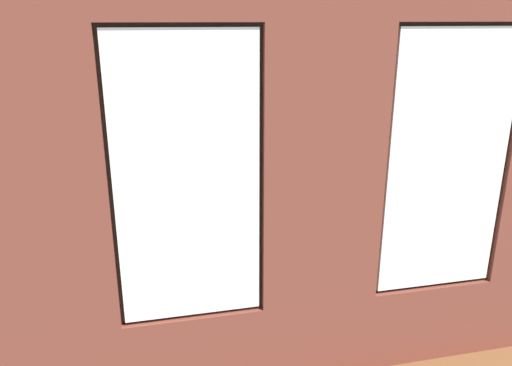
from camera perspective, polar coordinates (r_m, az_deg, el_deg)
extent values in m
cube|color=brown|center=(6.70, -0.38, -7.87)|extent=(6.63, 5.73, 0.10)
cube|color=brown|center=(3.86, 7.54, -2.12)|extent=(0.95, 0.16, 3.14)
cube|color=brown|center=(4.83, 18.74, -14.64)|extent=(1.08, 0.16, 0.72)
cube|color=brown|center=(4.10, 22.71, 18.47)|extent=(1.08, 0.16, 0.26)
cube|color=white|center=(4.21, 21.01, 1.86)|extent=(1.02, 0.03, 2.10)
cube|color=#38281E|center=(4.26, 20.58, 2.09)|extent=(1.08, 0.04, 2.16)
cube|color=brown|center=(4.25, -6.96, -18.71)|extent=(1.08, 0.16, 0.72)
cube|color=brown|center=(3.40, -8.78, 19.89)|extent=(1.08, 0.16, 0.26)
cube|color=white|center=(3.53, -7.78, -0.09)|extent=(1.02, 0.03, 2.10)
cube|color=#38281E|center=(3.59, -7.87, 0.21)|extent=(1.08, 0.04, 2.16)
cube|color=olive|center=(4.33, 6.59, -12.62)|extent=(3.32, 0.24, 0.06)
cube|color=black|center=(3.78, 7.45, 6.77)|extent=(0.43, 0.03, 0.54)
cube|color=teal|center=(3.79, 7.37, 6.82)|extent=(0.37, 0.01, 0.48)
cube|color=black|center=(4.94, -3.13, -14.82)|extent=(1.99, 0.85, 0.42)
cube|color=black|center=(4.46, -2.48, -12.76)|extent=(1.99, 0.24, 0.38)
cube|color=black|center=(4.98, 7.06, -10.50)|extent=(0.22, 0.85, 0.24)
cube|color=black|center=(4.74, -14.05, -12.57)|extent=(0.22, 0.85, 0.24)
cube|color=#232326|center=(4.90, 1.29, -11.39)|extent=(0.71, 0.65, 0.12)
cube|color=#232326|center=(4.80, -7.93, -12.31)|extent=(0.71, 0.65, 0.12)
cube|color=black|center=(7.53, 16.42, -3.45)|extent=(0.99, 1.94, 0.42)
cube|color=black|center=(7.54, 18.94, -0.45)|extent=(0.39, 1.89, 0.38)
cube|color=black|center=(8.14, 14.25, 0.71)|extent=(0.86, 0.29, 0.24)
cube|color=black|center=(6.73, 19.52, -3.56)|extent=(0.86, 0.29, 0.24)
cube|color=#232326|center=(7.73, 15.24, -0.64)|extent=(0.70, 0.71, 0.12)
cube|color=#232326|center=(7.12, 17.49, -2.51)|extent=(0.70, 0.71, 0.12)
cube|color=tan|center=(6.64, -1.99, -3.77)|extent=(1.41, 0.71, 0.04)
cube|color=tan|center=(7.12, 2.70, -4.07)|extent=(0.07, 0.07, 0.39)
cube|color=tan|center=(6.91, -7.72, -4.94)|extent=(0.07, 0.07, 0.39)
cube|color=tan|center=(6.61, 4.05, -5.96)|extent=(0.07, 0.07, 0.39)
cube|color=tan|center=(6.38, -7.21, -6.99)|extent=(0.07, 0.07, 0.39)
cylinder|color=#B23D38|center=(6.46, -5.52, -3.88)|extent=(0.08, 0.08, 0.09)
cylinder|color=#B7333D|center=(6.66, -3.63, -2.99)|extent=(0.08, 0.08, 0.12)
cube|color=#B2B2B7|center=(6.55, -0.91, -3.78)|extent=(0.12, 0.18, 0.02)
cube|color=#59595B|center=(6.82, 1.02, -2.87)|extent=(0.07, 0.17, 0.02)
cube|color=black|center=(6.43, -24.15, -7.68)|extent=(0.95, 0.42, 0.53)
cube|color=black|center=(6.31, -24.49, -5.30)|extent=(0.50, 0.20, 0.05)
cube|color=black|center=(6.29, -24.56, -4.84)|extent=(0.06, 0.04, 0.06)
cube|color=black|center=(6.17, -25.01, -1.71)|extent=(1.13, 0.04, 0.67)
cube|color=black|center=(6.19, -24.97, -1.64)|extent=(1.08, 0.01, 0.62)
cylinder|color=olive|center=(8.23, -3.37, -1.35)|extent=(0.46, 0.46, 0.28)
ellipsoid|color=silver|center=(8.12, -3.41, 0.76)|extent=(1.02, 1.02, 0.41)
ellipsoid|color=navy|center=(8.08, -3.95, 1.41)|extent=(0.44, 0.44, 0.18)
cylinder|color=gray|center=(5.58, -20.04, -12.67)|extent=(0.30, 0.30, 0.28)
cylinder|color=brown|center=(5.41, -20.45, -9.44)|extent=(0.05, 0.05, 0.43)
cone|color=#286B2D|center=(5.31, -23.57, -5.17)|extent=(0.59, 0.21, 0.53)
cone|color=#286B2D|center=(5.07, -23.06, -6.51)|extent=(0.46, 0.56, 0.49)
cone|color=#286B2D|center=(5.03, -20.54, -5.53)|extent=(0.28, 0.51, 0.61)
cone|color=#286B2D|center=(5.11, -18.81, -5.15)|extent=(0.54, 0.31, 0.58)
cone|color=#286B2D|center=(5.28, -18.86, -4.30)|extent=(0.51, 0.33, 0.59)
cone|color=#286B2D|center=(5.39, -20.22, -3.92)|extent=(0.24, 0.52, 0.60)
cone|color=#286B2D|center=(5.36, -22.36, -4.24)|extent=(0.43, 0.43, 0.61)
cylinder|color=brown|center=(8.59, 9.89, -1.03)|extent=(0.17, 0.17, 0.20)
cylinder|color=brown|center=(8.54, 9.94, -0.09)|extent=(0.03, 0.03, 0.10)
ellipsoid|color=#3D8E42|center=(8.49, 10.00, 0.97)|extent=(0.33, 0.33, 0.23)
cylinder|color=beige|center=(9.02, 12.47, 0.43)|extent=(0.35, 0.35, 0.40)
cylinder|color=brown|center=(8.95, 12.58, 1.88)|extent=(0.05, 0.05, 0.08)
ellipsoid|color=#1E5B28|center=(8.89, 12.68, 3.31)|extent=(0.61, 0.61, 0.39)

